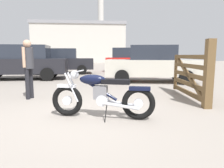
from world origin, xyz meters
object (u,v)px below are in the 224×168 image
bystander (28,63)px  dark_sedan_left (62,61)px  blue_hatchback_right (17,61)px  vintage_motorcycle (101,95)px  timber_gate (193,75)px  red_hatchback_near (131,59)px  pale_sedan_back (152,64)px

bystander → dark_sedan_left: (-0.88, 7.99, -0.18)m
blue_hatchback_right → vintage_motorcycle: bearing=-62.2°
timber_gate → dark_sedan_left: 9.88m
timber_gate → red_hatchback_near: 9.86m
timber_gate → pale_sedan_back: pale_sedan_back is taller
timber_gate → pale_sedan_back: size_ratio=0.58×
blue_hatchback_right → red_hatchback_near: bearing=30.6°
red_hatchback_near → timber_gate: bearing=-79.0°
bystander → pale_sedan_back: bearing=-128.8°
vintage_motorcycle → red_hatchback_near: (1.93, 11.42, 0.47)m
red_hatchback_near → dark_sedan_left: (-4.91, -1.60, -0.08)m
red_hatchback_near → pale_sedan_back: red_hatchback_near is taller
pale_sedan_back → bystander: bearing=-133.9°
timber_gate → red_hatchback_near: bearing=4.3°
vintage_motorcycle → pale_sedan_back: 5.87m
timber_gate → blue_hatchback_right: bearing=55.6°
timber_gate → vintage_motorcycle: bearing=123.8°
blue_hatchback_right → pale_sedan_back: (6.67, -1.13, -0.10)m
bystander → dark_sedan_left: dark_sedan_left is taller
timber_gate → dark_sedan_left: size_ratio=0.58×
vintage_motorcycle → timber_gate: size_ratio=0.81×
bystander → timber_gate: bearing=-172.0°
timber_gate → bystander: 4.59m
vintage_motorcycle → blue_hatchback_right: blue_hatchback_right is taller
bystander → blue_hatchback_right: 5.30m
bystander → red_hatchback_near: 10.40m
pale_sedan_back → vintage_motorcycle: bearing=-105.8°
pale_sedan_back → red_hatchback_near: bearing=98.4°
vintage_motorcycle → bystander: 2.84m
dark_sedan_left → pale_sedan_back: (5.15, -4.39, 0.00)m
timber_gate → blue_hatchback_right: (-6.96, 4.97, 0.24)m
bystander → pale_sedan_back: pale_sedan_back is taller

